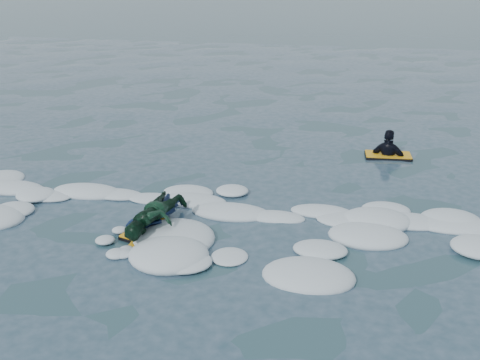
# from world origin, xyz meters

# --- Properties ---
(ground) EXTENTS (120.00, 120.00, 0.00)m
(ground) POSITION_xyz_m (0.00, 0.00, 0.00)
(ground) COLOR #1C3543
(ground) RESTS_ON ground
(foam_band) EXTENTS (12.00, 3.10, 0.30)m
(foam_band) POSITION_xyz_m (0.00, 1.03, 0.00)
(foam_band) COLOR white
(foam_band) RESTS_ON ground
(prone_woman_unit) EXTENTS (0.80, 1.53, 0.36)m
(prone_woman_unit) POSITION_xyz_m (0.01, 0.60, 0.19)
(prone_woman_unit) COLOR black
(prone_woman_unit) RESTS_ON ground
(prone_child_unit) EXTENTS (0.93, 1.47, 0.54)m
(prone_child_unit) POSITION_xyz_m (0.14, 0.30, 0.27)
(prone_child_unit) COLOR black
(prone_child_unit) RESTS_ON ground
(waiting_rider_unit) EXTENTS (1.01, 0.61, 1.46)m
(waiting_rider_unit) POSITION_xyz_m (3.77, 4.94, -0.11)
(waiting_rider_unit) COLOR black
(waiting_rider_unit) RESTS_ON ground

